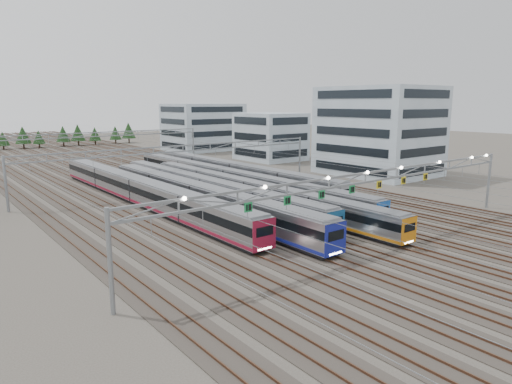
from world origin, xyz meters
TOP-DOWN VIEW (x-y plane):
  - ground at (0.00, 0.00)m, footprint 400.00×400.00m
  - track_bed at (0.00, 100.00)m, footprint 54.00×260.00m
  - train_a at (-11.25, 33.68)m, footprint 2.93×61.13m
  - train_b at (-6.75, 23.52)m, footprint 2.95×51.54m
  - train_c at (-2.25, 28.57)m, footprint 2.75×53.49m
  - train_d at (2.25, 23.39)m, footprint 2.60×55.48m
  - train_e at (6.75, 35.68)m, footprint 2.57×66.73m
  - train_f at (11.25, 40.11)m, footprint 2.81×56.28m
  - gantry_near at (-0.05, -0.12)m, footprint 56.36×0.61m
  - gantry_mid at (0.00, 40.00)m, footprint 56.36×0.36m
  - gantry_far at (0.00, 85.00)m, footprint 56.36×0.36m
  - depot_bldg_south at (41.67, 30.30)m, footprint 18.00×22.00m
  - depot_bldg_mid at (39.74, 64.03)m, footprint 14.00×16.00m
  - depot_bldg_north at (39.10, 97.65)m, footprint 22.00×18.00m
  - treeline at (-7.20, 137.63)m, footprint 81.20×5.60m

SIDE VIEW (x-z plane):
  - ground at x=0.00m, z-range 0.00..0.00m
  - track_bed at x=0.00m, z-range -1.22..4.20m
  - train_e at x=6.75m, z-range 0.25..3.60m
  - train_d at x=2.25m, z-range 0.25..3.63m
  - train_c at x=-2.25m, z-range 0.25..3.83m
  - train_f at x=11.25m, z-range 0.25..3.91m
  - train_a at x=-11.25m, z-range 0.25..4.07m
  - train_b at x=-6.75m, z-range 0.25..4.10m
  - treeline at x=-7.20m, z-range 0.72..7.74m
  - depot_bldg_mid at x=39.74m, z-range 0.00..12.45m
  - gantry_mid at x=0.00m, z-range 2.39..10.39m
  - gantry_far at x=0.00m, z-range 2.39..10.39m
  - gantry_near at x=-0.05m, z-range 3.05..11.13m
  - depot_bldg_north at x=39.10m, z-range 0.00..14.79m
  - depot_bldg_south at x=41.67m, z-range 0.00..18.46m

